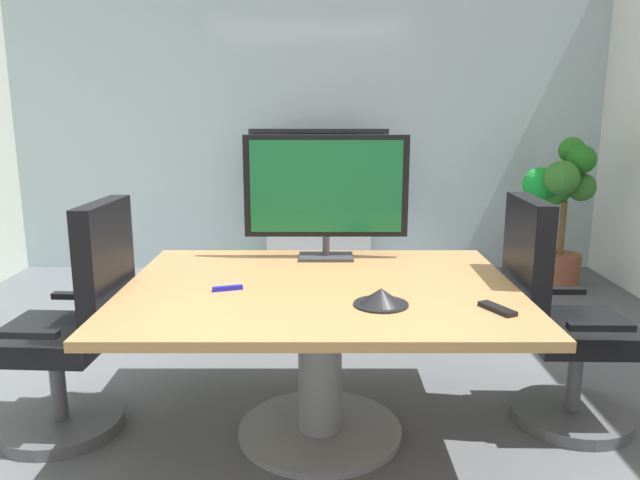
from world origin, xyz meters
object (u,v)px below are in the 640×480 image
office_chair_left (74,339)px  wall_display_unit (319,228)px  potted_plant (561,203)px  conference_phone (381,298)px  office_chair_right (558,332)px  conference_table (320,323)px  remote_control (497,309)px  tv_monitor (326,190)px

office_chair_left → wall_display_unit: bearing=160.9°
potted_plant → conference_phone: size_ratio=5.70×
wall_display_unit → potted_plant: bearing=-11.1°
office_chair_right → wall_display_unit: (-1.13, 2.60, -0.01)m
conference_table → wall_display_unit: (-0.01, 2.72, -0.10)m
potted_plant → remote_control: bearing=-115.5°
remote_control → office_chair_right: bearing=20.3°
office_chair_right → tv_monitor: bearing=71.6°
conference_phone → office_chair_right: bearing=24.2°
conference_table → remote_control: (0.69, -0.35, 0.19)m
office_chair_left → wall_display_unit: wall_display_unit is taller
wall_display_unit → conference_phone: (0.25, -3.00, 0.31)m
wall_display_unit → office_chair_right: bearing=-66.5°
wall_display_unit → remote_control: (0.70, -3.07, 0.29)m
office_chair_right → remote_control: (-0.44, -0.47, 0.27)m
office_chair_left → tv_monitor: tv_monitor is taller
office_chair_right → conference_phone: size_ratio=4.95×
wall_display_unit → conference_phone: size_ratio=5.95×
potted_plant → conference_table: bearing=-130.1°
conference_table → office_chair_left: size_ratio=1.58×
conference_table → tv_monitor: tv_monitor is taller
office_chair_right → conference_table: bearing=96.9°
office_chair_right → remote_control: 0.69m
office_chair_right → remote_control: bearing=137.9°
conference_phone → conference_table: bearing=130.9°
office_chair_right → conference_phone: office_chair_right is taller
conference_table → office_chair_right: bearing=5.9°
conference_table → remote_control: remote_control is taller
conference_table → tv_monitor: 0.73m
office_chair_left → remote_control: (1.81, -0.38, 0.27)m
conference_table → potted_plant: bearing=49.9°
office_chair_left → potted_plant: 3.86m
office_chair_right → wall_display_unit: size_ratio=0.83×
wall_display_unit → potted_plant: 2.03m
tv_monitor → conference_phone: (0.21, -0.78, -0.33)m
conference_phone → remote_control: conference_phone is taller
office_chair_left → potted_plant: potted_plant is taller
remote_control → office_chair_left: bearing=141.7°
conference_phone → remote_control: (0.44, -0.07, -0.02)m
tv_monitor → office_chair_right: bearing=-19.5°
conference_table → remote_control: size_ratio=10.15×
tv_monitor → remote_control: bearing=-52.4°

